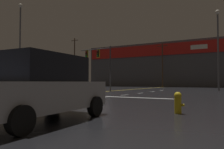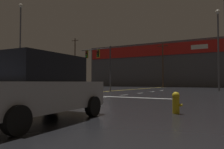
{
  "view_description": "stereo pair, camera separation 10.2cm",
  "coord_description": "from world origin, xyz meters",
  "px_view_note": "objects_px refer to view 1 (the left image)",
  "views": [
    {
      "loc": [
        12.92,
        -20.17,
        1.11
      ],
      "look_at": [
        0.0,
        2.91,
        2.0
      ],
      "focal_mm": 35.0,
      "sensor_mm": 36.0,
      "label": 1
    },
    {
      "loc": [
        13.01,
        -20.12,
        1.11
      ],
      "look_at": [
        0.0,
        2.91,
        2.0
      ],
      "focal_mm": 35.0,
      "sensor_mm": 36.0,
      "label": 2
    }
  ],
  "objects_px": {
    "parked_car": "(41,88)",
    "streetlight_far_right": "(218,39)",
    "streetlight_near_right": "(20,36)",
    "traffic_signal_median": "(98,57)",
    "fire_hydrant": "(178,102)",
    "traffic_signal_corner_northwest": "(84,72)"
  },
  "relations": [
    {
      "from": "traffic_signal_corner_northwest",
      "to": "parked_car",
      "type": "height_order",
      "value": "traffic_signal_corner_northwest"
    },
    {
      "from": "traffic_signal_corner_northwest",
      "to": "streetlight_far_right",
      "type": "xyz_separation_m",
      "value": [
        21.23,
        -0.56,
        3.58
      ]
    },
    {
      "from": "streetlight_near_right",
      "to": "streetlight_far_right",
      "type": "bearing_deg",
      "value": 23.52
    },
    {
      "from": "traffic_signal_median",
      "to": "fire_hydrant",
      "type": "height_order",
      "value": "traffic_signal_median"
    },
    {
      "from": "traffic_signal_corner_northwest",
      "to": "parked_car",
      "type": "distance_m",
      "value": 32.17
    },
    {
      "from": "fire_hydrant",
      "to": "parked_car",
      "type": "distance_m",
      "value": 4.61
    },
    {
      "from": "traffic_signal_median",
      "to": "streetlight_near_right",
      "type": "xyz_separation_m",
      "value": [
        -11.19,
        -2.47,
        3.31
      ]
    },
    {
      "from": "traffic_signal_corner_northwest",
      "to": "fire_hydrant",
      "type": "bearing_deg",
      "value": -47.52
    },
    {
      "from": "traffic_signal_median",
      "to": "fire_hydrant",
      "type": "bearing_deg",
      "value": -48.64
    },
    {
      "from": "traffic_signal_median",
      "to": "parked_car",
      "type": "distance_m",
      "value": 20.67
    },
    {
      "from": "streetlight_far_right",
      "to": "streetlight_near_right",
      "type": "bearing_deg",
      "value": -156.48
    },
    {
      "from": "traffic_signal_median",
      "to": "streetlight_far_right",
      "type": "xyz_separation_m",
      "value": [
        12.87,
        8.01,
        2.37
      ]
    },
    {
      "from": "fire_hydrant",
      "to": "parked_car",
      "type": "bearing_deg",
      "value": -132.08
    },
    {
      "from": "traffic_signal_median",
      "to": "streetlight_near_right",
      "type": "height_order",
      "value": "streetlight_near_right"
    },
    {
      "from": "streetlight_near_right",
      "to": "streetlight_far_right",
      "type": "distance_m",
      "value": 26.26
    },
    {
      "from": "traffic_signal_corner_northwest",
      "to": "streetlight_near_right",
      "type": "bearing_deg",
      "value": -104.4
    },
    {
      "from": "streetlight_near_right",
      "to": "parked_car",
      "type": "xyz_separation_m",
      "value": [
        20.94,
        -15.48,
        -6.46
      ]
    },
    {
      "from": "fire_hydrant",
      "to": "streetlight_far_right",
      "type": "bearing_deg",
      "value": 89.85
    },
    {
      "from": "parked_car",
      "to": "streetlight_far_right",
      "type": "bearing_deg",
      "value": 83.14
    },
    {
      "from": "streetlight_near_right",
      "to": "fire_hydrant",
      "type": "distance_m",
      "value": 27.77
    },
    {
      "from": "streetlight_far_right",
      "to": "fire_hydrant",
      "type": "xyz_separation_m",
      "value": [
        -0.06,
        -22.56,
        -6.07
      ]
    },
    {
      "from": "traffic_signal_corner_northwest",
      "to": "fire_hydrant",
      "type": "distance_m",
      "value": 31.45
    }
  ]
}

